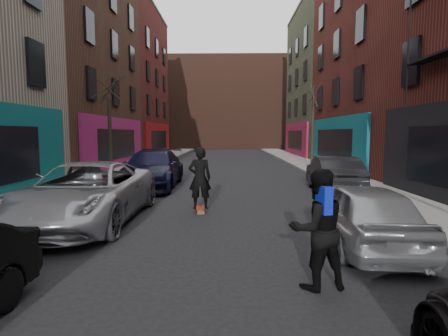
{
  "coord_description": "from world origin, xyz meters",
  "views": [
    {
      "loc": [
        0.3,
        -0.95,
        2.45
      ],
      "look_at": [
        0.17,
        7.53,
        1.6
      ],
      "focal_mm": 28.0,
      "sensor_mm": 36.0,
      "label": 1
    }
  ],
  "objects_px": {
    "parked_left_far": "(87,192)",
    "parked_left_end": "(152,169)",
    "skateboarder": "(200,178)",
    "pedestrian": "(318,229)",
    "tree_right_far": "(313,118)",
    "skateboard": "(200,210)",
    "parked_right_end": "(333,174)",
    "parked_right_far": "(363,214)",
    "tree_left_far": "(109,116)"
  },
  "relations": [
    {
      "from": "skateboard",
      "to": "parked_left_far",
      "type": "bearing_deg",
      "value": -164.7
    },
    {
      "from": "parked_right_end",
      "to": "skateboard",
      "type": "bearing_deg",
      "value": 39.4
    },
    {
      "from": "parked_left_end",
      "to": "pedestrian",
      "type": "distance_m",
      "value": 11.43
    },
    {
      "from": "tree_left_far",
      "to": "skateboard",
      "type": "bearing_deg",
      "value": -55.83
    },
    {
      "from": "tree_right_far",
      "to": "parked_left_end",
      "type": "xyz_separation_m",
      "value": [
        -9.4,
        -9.25,
        -2.69
      ]
    },
    {
      "from": "parked_left_far",
      "to": "skateboarder",
      "type": "relative_size",
      "value": 3.08
    },
    {
      "from": "parked_right_far",
      "to": "parked_right_end",
      "type": "relative_size",
      "value": 0.9
    },
    {
      "from": "skateboard",
      "to": "pedestrian",
      "type": "distance_m",
      "value": 5.91
    },
    {
      "from": "tree_left_far",
      "to": "tree_right_far",
      "type": "height_order",
      "value": "tree_right_far"
    },
    {
      "from": "pedestrian",
      "to": "parked_right_end",
      "type": "bearing_deg",
      "value": -120.73
    },
    {
      "from": "parked_left_end",
      "to": "parked_right_far",
      "type": "height_order",
      "value": "parked_left_end"
    },
    {
      "from": "tree_right_far",
      "to": "skateboarder",
      "type": "bearing_deg",
      "value": -115.62
    },
    {
      "from": "parked_right_end",
      "to": "pedestrian",
      "type": "xyz_separation_m",
      "value": [
        -2.92,
        -9.05,
        0.2
      ]
    },
    {
      "from": "tree_left_far",
      "to": "parked_left_far",
      "type": "distance_m",
      "value": 10.21
    },
    {
      "from": "tree_left_far",
      "to": "pedestrian",
      "type": "xyz_separation_m",
      "value": [
        7.88,
        -13.58,
        -2.43
      ]
    },
    {
      "from": "parked_left_far",
      "to": "parked_left_end",
      "type": "bearing_deg",
      "value": 85.91
    },
    {
      "from": "tree_right_far",
      "to": "skateboard",
      "type": "height_order",
      "value": "tree_right_far"
    },
    {
      "from": "parked_left_far",
      "to": "parked_right_far",
      "type": "distance_m",
      "value": 7.09
    },
    {
      "from": "tree_left_far",
      "to": "parked_left_far",
      "type": "relative_size",
      "value": 1.1
    },
    {
      "from": "tree_left_far",
      "to": "skateboard",
      "type": "relative_size",
      "value": 8.12
    },
    {
      "from": "tree_right_far",
      "to": "parked_left_end",
      "type": "relative_size",
      "value": 1.18
    },
    {
      "from": "tree_left_far",
      "to": "parked_right_end",
      "type": "height_order",
      "value": "tree_left_far"
    },
    {
      "from": "parked_left_far",
      "to": "parked_right_end",
      "type": "relative_size",
      "value": 1.29
    },
    {
      "from": "parked_left_end",
      "to": "skateboard",
      "type": "relative_size",
      "value": 7.22
    },
    {
      "from": "tree_left_far",
      "to": "pedestrian",
      "type": "relative_size",
      "value": 3.43
    },
    {
      "from": "tree_right_far",
      "to": "tree_left_far",
      "type": "bearing_deg",
      "value": -154.18
    },
    {
      "from": "parked_right_far",
      "to": "skateboarder",
      "type": "height_order",
      "value": "skateboarder"
    },
    {
      "from": "skateboarder",
      "to": "parked_right_end",
      "type": "bearing_deg",
      "value": -153.3
    },
    {
      "from": "parked_right_far",
      "to": "pedestrian",
      "type": "xyz_separation_m",
      "value": [
        -1.52,
        -2.11,
        0.25
      ]
    },
    {
      "from": "tree_left_far",
      "to": "parked_left_end",
      "type": "height_order",
      "value": "tree_left_far"
    },
    {
      "from": "skateboarder",
      "to": "pedestrian",
      "type": "relative_size",
      "value": 1.02
    },
    {
      "from": "parked_left_far",
      "to": "skateboard",
      "type": "xyz_separation_m",
      "value": [
        3.0,
        1.33,
        -0.77
      ]
    },
    {
      "from": "parked_left_end",
      "to": "skateboarder",
      "type": "distance_m",
      "value": 5.61
    },
    {
      "from": "tree_left_far",
      "to": "skateboarder",
      "type": "distance_m",
      "value": 10.2
    },
    {
      "from": "parked_left_end",
      "to": "parked_right_end",
      "type": "xyz_separation_m",
      "value": [
        7.8,
        -1.28,
        -0.08
      ]
    },
    {
      "from": "tree_left_far",
      "to": "skateboarder",
      "type": "height_order",
      "value": "tree_left_far"
    },
    {
      "from": "parked_right_end",
      "to": "pedestrian",
      "type": "height_order",
      "value": "pedestrian"
    },
    {
      "from": "parked_left_end",
      "to": "parked_right_far",
      "type": "distance_m",
      "value": 10.42
    },
    {
      "from": "tree_left_far",
      "to": "skateboard",
      "type": "xyz_separation_m",
      "value": [
        5.58,
        -8.22,
        -3.33
      ]
    },
    {
      "from": "parked_left_far",
      "to": "skateboard",
      "type": "height_order",
      "value": "parked_left_far"
    },
    {
      "from": "pedestrian",
      "to": "parked_left_far",
      "type": "bearing_deg",
      "value": -50.15
    },
    {
      "from": "skateboarder",
      "to": "pedestrian",
      "type": "bearing_deg",
      "value": 104.7
    },
    {
      "from": "parked_left_end",
      "to": "parked_right_end",
      "type": "distance_m",
      "value": 7.91
    },
    {
      "from": "parked_right_end",
      "to": "pedestrian",
      "type": "relative_size",
      "value": 2.42
    },
    {
      "from": "parked_right_end",
      "to": "parked_left_far",
      "type": "bearing_deg",
      "value": 35.55
    },
    {
      "from": "parked_left_far",
      "to": "parked_left_end",
      "type": "height_order",
      "value": "parked_left_end"
    },
    {
      "from": "parked_right_end",
      "to": "skateboarder",
      "type": "height_order",
      "value": "skateboarder"
    },
    {
      "from": "parked_left_far",
      "to": "skateboarder",
      "type": "bearing_deg",
      "value": 23.58
    },
    {
      "from": "parked_right_far",
      "to": "skateboarder",
      "type": "distance_m",
      "value": 5.03
    },
    {
      "from": "parked_left_far",
      "to": "parked_right_far",
      "type": "bearing_deg",
      "value": -16.02
    }
  ]
}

